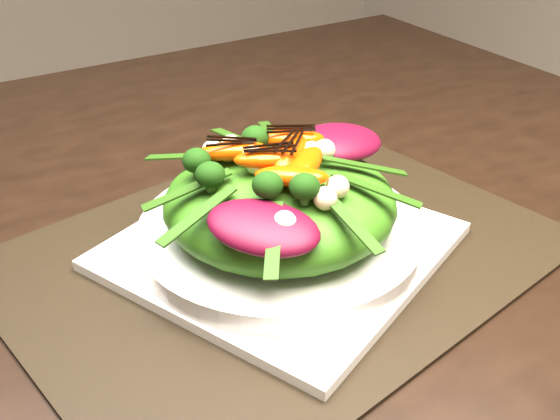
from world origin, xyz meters
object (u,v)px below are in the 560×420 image
plate_base (280,246)px  placemat (280,252)px  orange_segment (255,158)px  dining_table (62,235)px  lettuce_mound (280,201)px  salad_bowl (280,233)px

plate_base → placemat: bearing=0.0°
orange_segment → plate_base: bearing=-34.4°
dining_table → placemat: bearing=-46.9°
lettuce_mound → dining_table: bearing=133.1°
placemat → salad_bowl: salad_bowl is taller
placemat → orange_segment: size_ratio=7.88×
plate_base → salad_bowl: bearing=0.0°
dining_table → orange_segment: 0.25m
plate_base → lettuce_mound: (0.00, -0.00, 0.05)m
dining_table → orange_segment: bearing=-48.1°
lettuce_mound → orange_segment: size_ratio=3.40×
plate_base → orange_segment: (-0.02, 0.01, 0.09)m
salad_bowl → orange_segment: bearing=145.6°
plate_base → orange_segment: 0.09m
placemat → lettuce_mound: lettuce_mound is taller
dining_table → salad_bowl: bearing=-46.9°
placemat → salad_bowl: bearing=180.0°
plate_base → salad_bowl: (0.00, 0.00, 0.01)m
placemat → lettuce_mound: size_ratio=2.32×
plate_base → lettuce_mound: size_ratio=1.27×
salad_bowl → plate_base: bearing=0.0°
dining_table → salad_bowl: size_ratio=6.05×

